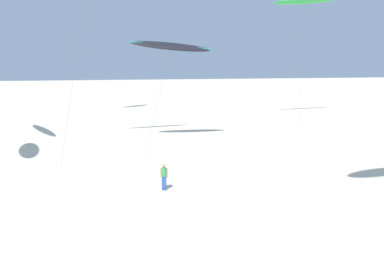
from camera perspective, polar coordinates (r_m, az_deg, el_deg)
name	(u,v)px	position (r m, az deg, el deg)	size (l,w,h in m)	color
flying_kite_3	(305,1)	(63.47, 13.42, 14.59)	(9.01, 8.67, 15.66)	green
flying_kite_7	(171,46)	(44.61, -2.53, 9.78)	(7.77, 5.98, 9.89)	black
person_near_left	(164,176)	(29.63, -3.38, -5.76)	(0.45, 0.33, 1.68)	#284CA3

